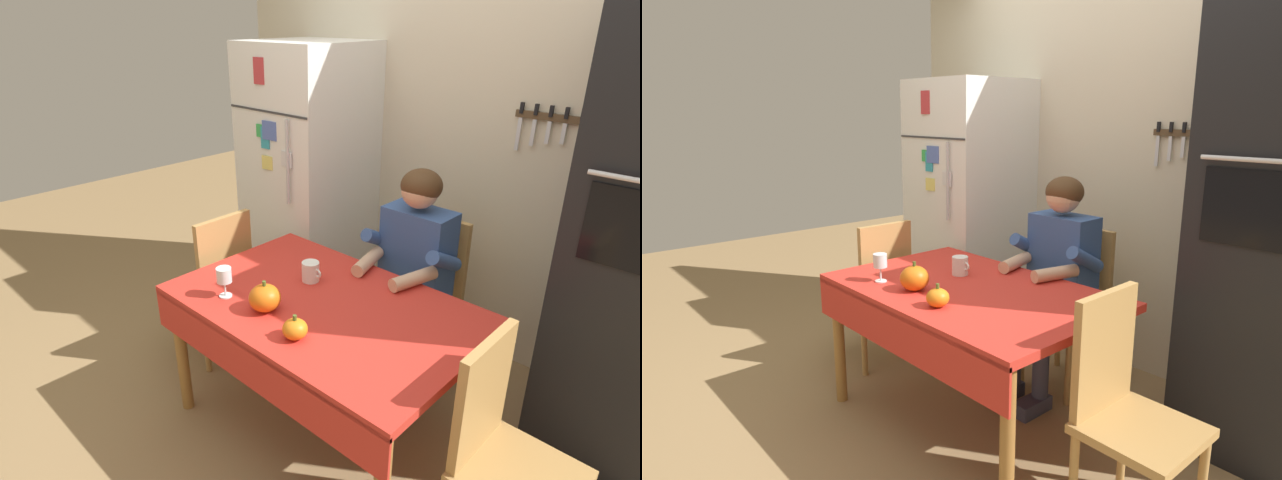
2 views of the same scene
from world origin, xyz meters
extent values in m
plane|color=#93754C|center=(0.00, 0.00, 0.00)|extent=(10.00, 10.00, 0.00)
cube|color=beige|center=(0.05, 1.35, 1.30)|extent=(3.70, 0.10, 2.60)
cube|color=#4C3823|center=(0.44, 1.29, 1.47)|extent=(0.36, 0.02, 0.04)
cube|color=silver|center=(0.29, 1.28, 1.37)|extent=(0.02, 0.01, 0.17)
cube|color=black|center=(0.29, 1.28, 1.50)|extent=(0.02, 0.01, 0.06)
cube|color=silver|center=(0.36, 1.28, 1.38)|extent=(0.02, 0.01, 0.14)
cube|color=black|center=(0.36, 1.28, 1.50)|extent=(0.02, 0.01, 0.06)
cube|color=silver|center=(0.44, 1.28, 1.40)|extent=(0.02, 0.01, 0.11)
cube|color=black|center=(0.44, 1.28, 1.50)|extent=(0.02, 0.01, 0.06)
cube|color=silver|center=(0.51, 1.28, 1.40)|extent=(0.02, 0.01, 0.10)
cube|color=black|center=(0.51, 1.28, 1.50)|extent=(0.02, 0.01, 0.06)
cube|color=silver|center=(0.59, 1.28, 1.40)|extent=(0.02, 0.01, 0.10)
cube|color=black|center=(0.59, 1.28, 1.50)|extent=(0.02, 0.01, 0.06)
cube|color=white|center=(-0.95, 0.96, 0.90)|extent=(0.68, 0.68, 1.80)
cylinder|color=silver|center=(-0.76, 0.60, 1.15)|extent=(0.02, 0.02, 0.50)
cube|color=#333335|center=(-0.95, 0.62, 1.42)|extent=(0.67, 0.01, 0.01)
cube|color=teal|center=(-0.97, 0.61, 1.26)|extent=(0.07, 0.01, 0.13)
cube|color=#E5D666|center=(-0.96, 0.61, 1.11)|extent=(0.08, 0.02, 0.08)
cube|color=green|center=(-1.00, 0.61, 1.30)|extent=(0.09, 0.01, 0.08)
cube|color=silver|center=(-0.79, 0.61, 1.16)|extent=(0.10, 0.02, 0.09)
cube|color=#B73338|center=(-1.00, 0.61, 1.64)|extent=(0.08, 0.02, 0.15)
cube|color=#4C66B7|center=(-0.93, 0.61, 1.31)|extent=(0.11, 0.02, 0.11)
cube|color=black|center=(1.05, 1.00, 1.05)|extent=(0.60, 0.60, 2.10)
cube|color=black|center=(1.05, 0.70, 1.20)|extent=(0.42, 0.01, 0.32)
cylinder|color=silver|center=(1.05, 0.67, 1.40)|extent=(0.45, 0.02, 0.02)
cylinder|color=#9E6B33|center=(-0.64, -0.29, 0.35)|extent=(0.06, 0.06, 0.70)
cylinder|color=#9E6B33|center=(-0.64, 0.49, 0.35)|extent=(0.06, 0.06, 0.70)
cylinder|color=#9E6B33|center=(0.64, -0.29, 0.35)|extent=(0.06, 0.06, 0.70)
cylinder|color=#9E6B33|center=(0.64, 0.49, 0.35)|extent=(0.06, 0.06, 0.70)
cube|color=red|center=(0.00, 0.10, 0.72)|extent=(1.40, 0.90, 0.04)
cube|color=red|center=(0.00, -0.34, 0.62)|extent=(1.40, 0.01, 0.20)
cube|color=tan|center=(0.06, 0.79, 0.43)|extent=(0.40, 0.40, 0.04)
cube|color=tan|center=(0.06, 0.97, 0.69)|extent=(0.36, 0.04, 0.48)
cylinder|color=tan|center=(-0.11, 0.62, 0.21)|extent=(0.04, 0.04, 0.41)
cylinder|color=tan|center=(-0.11, 0.96, 0.21)|extent=(0.04, 0.04, 0.41)
cylinder|color=tan|center=(0.23, 0.62, 0.21)|extent=(0.04, 0.04, 0.41)
cylinder|color=tan|center=(0.23, 0.96, 0.21)|extent=(0.04, 0.04, 0.41)
cube|color=#38384C|center=(-0.04, 0.41, 0.04)|extent=(0.10, 0.22, 0.08)
cube|color=#38384C|center=(0.16, 0.41, 0.04)|extent=(0.10, 0.22, 0.08)
cylinder|color=#38384C|center=(-0.04, 0.47, 0.23)|extent=(0.09, 0.09, 0.38)
cylinder|color=#38384C|center=(0.16, 0.47, 0.23)|extent=(0.09, 0.09, 0.38)
cube|color=#38384C|center=(-0.03, 0.63, 0.50)|extent=(0.12, 0.40, 0.11)
cube|color=#38384C|center=(0.15, 0.63, 0.50)|extent=(0.12, 0.40, 0.11)
cube|color=#33518E|center=(0.06, 0.75, 0.79)|extent=(0.36, 0.20, 0.48)
cylinder|color=#33518E|center=(-0.14, 0.68, 0.83)|extent=(0.07, 0.26, 0.18)
cylinder|color=#33518E|center=(0.26, 0.68, 0.83)|extent=(0.07, 0.26, 0.18)
cylinder|color=#D8A884|center=(-0.08, 0.51, 0.78)|extent=(0.13, 0.27, 0.07)
cylinder|color=#D8A884|center=(0.20, 0.51, 0.78)|extent=(0.13, 0.27, 0.07)
sphere|color=#D8A884|center=(0.06, 0.73, 1.14)|extent=(0.19, 0.19, 0.19)
ellipsoid|color=#472D19|center=(0.06, 0.74, 1.16)|extent=(0.21, 0.21, 0.17)
cube|color=tan|center=(-0.98, 0.14, 0.43)|extent=(0.40, 0.40, 0.04)
cube|color=tan|center=(-0.80, 0.14, 0.69)|extent=(0.04, 0.36, 0.48)
cylinder|color=tan|center=(-1.15, 0.31, 0.21)|extent=(0.04, 0.04, 0.41)
cylinder|color=tan|center=(-0.81, 0.31, 0.21)|extent=(0.04, 0.04, 0.41)
cylinder|color=tan|center=(-1.15, -0.03, 0.21)|extent=(0.04, 0.04, 0.41)
cylinder|color=tan|center=(-0.81, -0.03, 0.21)|extent=(0.04, 0.04, 0.41)
cube|color=tan|center=(0.98, 0.07, 0.43)|extent=(0.40, 0.40, 0.04)
cube|color=tan|center=(0.80, 0.07, 0.69)|extent=(0.04, 0.36, 0.48)
cylinder|color=tan|center=(0.81, 0.24, 0.21)|extent=(0.04, 0.04, 0.41)
cylinder|color=white|center=(-0.19, 0.21, 0.79)|extent=(0.09, 0.09, 0.10)
torus|color=white|center=(-0.15, 0.21, 0.79)|extent=(0.05, 0.01, 0.05)
cylinder|color=white|center=(-0.37, -0.18, 0.74)|extent=(0.06, 0.06, 0.01)
cylinder|color=white|center=(-0.37, -0.18, 0.78)|extent=(0.01, 0.01, 0.07)
cylinder|color=white|center=(-0.37, -0.18, 0.85)|extent=(0.07, 0.07, 0.07)
ellipsoid|color=orange|center=(0.11, -0.19, 0.78)|extent=(0.10, 0.10, 0.08)
cylinder|color=#4C6023|center=(0.11, -0.19, 0.84)|extent=(0.02, 0.02, 0.02)
ellipsoid|color=orange|center=(-0.15, -0.13, 0.80)|extent=(0.14, 0.14, 0.12)
cylinder|color=#4C6023|center=(-0.15, -0.13, 0.87)|extent=(0.02, 0.02, 0.02)
camera|label=1|loc=(1.38, -1.39, 1.94)|focal=28.93mm
camera|label=2|loc=(1.87, -1.61, 1.58)|focal=30.22mm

